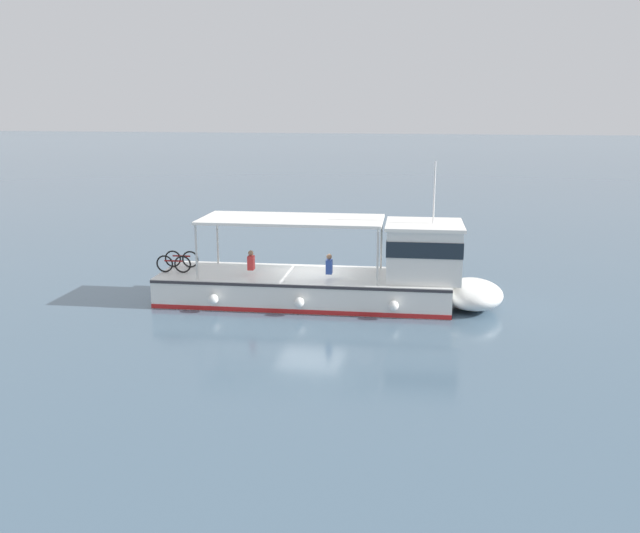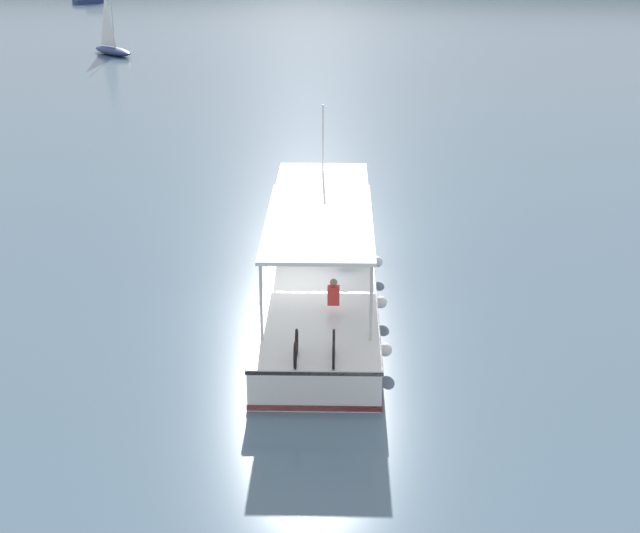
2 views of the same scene
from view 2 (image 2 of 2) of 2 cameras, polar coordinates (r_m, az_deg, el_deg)
ground_plane at (r=27.93m, az=-1.09°, el=-3.00°), size 400.00×400.00×0.00m
ferry_main at (r=28.86m, az=0.05°, el=0.02°), size 4.46×13.01×5.32m
sailboat_near_starboard at (r=77.77m, az=-12.31°, el=12.67°), size 4.52×4.23×5.40m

